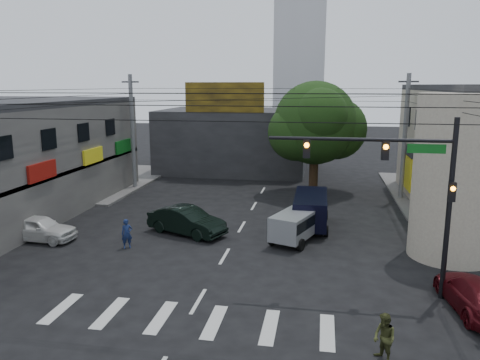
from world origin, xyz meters
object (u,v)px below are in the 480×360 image
(utility_pole_far_right, at_px, (405,138))
(maroon_sedan, at_px, (477,294))
(utility_pole_far_left, at_px, (133,133))
(pedestrian_olive, at_px, (384,338))
(navy_van, at_px, (310,211))
(traffic_officer, at_px, (127,234))
(street_tree, at_px, (315,123))
(silver_minivan, at_px, (297,226))
(white_compact, at_px, (39,228))
(traffic_gantry, at_px, (406,178))
(dark_sedan, at_px, (187,221))

(utility_pole_far_right, height_order, maroon_sedan, utility_pole_far_right)
(utility_pole_far_left, height_order, pedestrian_olive, utility_pole_far_left)
(navy_van, bearing_deg, traffic_officer, 119.88)
(street_tree, xyz_separation_m, utility_pole_far_left, (-14.50, -1.00, -0.87))
(silver_minivan, distance_m, navy_van, 2.81)
(maroon_sedan, bearing_deg, street_tree, -77.96)
(traffic_officer, relative_size, pedestrian_olive, 0.98)
(white_compact, bearing_deg, utility_pole_far_left, 2.56)
(white_compact, relative_size, silver_minivan, 1.00)
(traffic_gantry, distance_m, white_compact, 19.13)
(dark_sedan, height_order, pedestrian_olive, pedestrian_olive)
(dark_sedan, height_order, white_compact, dark_sedan)
(utility_pole_far_left, xyz_separation_m, traffic_officer, (5.24, -13.67, -3.83))
(street_tree, bearing_deg, traffic_officer, -122.27)
(utility_pole_far_left, xyz_separation_m, white_compact, (0.00, -13.37, -3.90))
(white_compact, height_order, silver_minivan, silver_minivan)
(traffic_officer, bearing_deg, street_tree, 26.22)
(dark_sedan, relative_size, traffic_officer, 3.21)
(silver_minivan, relative_size, pedestrian_olive, 2.67)
(silver_minivan, bearing_deg, dark_sedan, 109.08)
(street_tree, relative_size, traffic_gantry, 1.21)
(utility_pole_far_right, distance_m, silver_minivan, 13.63)
(utility_pole_far_right, distance_m, maroon_sedan, 18.39)
(street_tree, relative_size, utility_pole_far_left, 0.95)
(street_tree, xyz_separation_m, traffic_officer, (-9.26, -14.67, -4.70))
(silver_minivan, relative_size, traffic_officer, 2.71)
(traffic_gantry, distance_m, pedestrian_olive, 6.50)
(traffic_gantry, xyz_separation_m, maroon_sedan, (2.68, -0.96, -4.15))
(dark_sedan, relative_size, pedestrian_olive, 3.16)
(street_tree, bearing_deg, navy_van, -89.71)
(maroon_sedan, bearing_deg, navy_van, -63.22)
(utility_pole_far_left, distance_m, maroon_sedan, 27.91)
(street_tree, relative_size, white_compact, 2.08)
(silver_minivan, height_order, navy_van, navy_van)
(dark_sedan, xyz_separation_m, silver_minivan, (6.26, -0.15, 0.06))
(pedestrian_olive, bearing_deg, utility_pole_far_right, 136.90)
(traffic_gantry, relative_size, pedestrian_olive, 4.59)
(silver_minivan, bearing_deg, white_compact, 120.11)
(street_tree, relative_size, traffic_officer, 5.63)
(silver_minivan, height_order, pedestrian_olive, silver_minivan)
(street_tree, bearing_deg, silver_minivan, -92.89)
(maroon_sedan, distance_m, pedestrian_olive, 5.53)
(street_tree, height_order, navy_van, street_tree)
(dark_sedan, distance_m, navy_van, 7.38)
(utility_pole_far_right, bearing_deg, traffic_gantry, -98.94)
(traffic_gantry, distance_m, navy_van, 10.26)
(street_tree, distance_m, utility_pole_far_right, 6.63)
(utility_pole_far_right, xyz_separation_m, pedestrian_olive, (-3.82, -21.97, -3.82))
(utility_pole_far_right, relative_size, silver_minivan, 2.20)
(pedestrian_olive, bearing_deg, maroon_sedan, 103.07)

